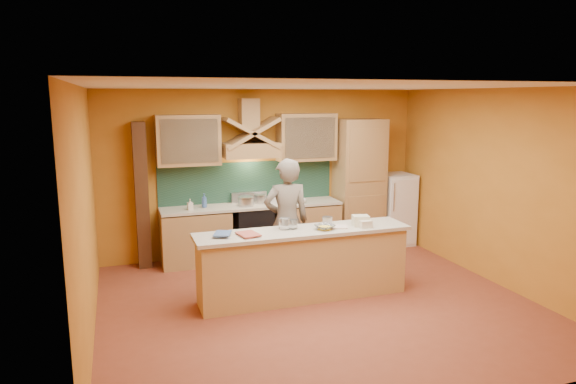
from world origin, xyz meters
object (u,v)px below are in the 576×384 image
object	(u,v)px
kitchen_scale	(327,222)
mixing_bowl	(325,227)
fridge	(395,209)
person	(287,222)
stove	(253,232)

from	to	relation	value
kitchen_scale	mixing_bowl	bearing A→B (deg)	-103.37
fridge	mixing_bowl	xyz separation A→B (m)	(-2.23, -1.98, 0.33)
person	kitchen_scale	bearing A→B (deg)	133.98
mixing_bowl	stove	bearing A→B (deg)	103.44
fridge	kitchen_scale	world-z (taller)	fridge
mixing_bowl	fridge	bearing A→B (deg)	41.56
kitchen_scale	mixing_bowl	world-z (taller)	kitchen_scale
fridge	person	size ratio (longest dim) A/B	0.71
fridge	kitchen_scale	xyz separation A→B (m)	(-2.11, -1.78, 0.35)
person	fridge	bearing A→B (deg)	-149.36
stove	kitchen_scale	bearing A→B (deg)	-71.57
person	kitchen_scale	xyz separation A→B (m)	(0.42, -0.50, 0.08)
stove	person	size ratio (longest dim) A/B	0.49
kitchen_scale	fridge	bearing A→B (deg)	58.03
stove	mixing_bowl	world-z (taller)	mixing_bowl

